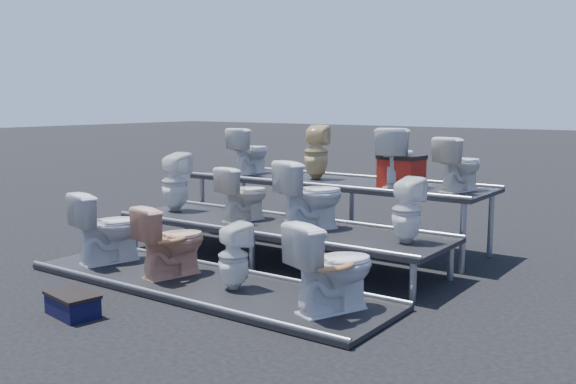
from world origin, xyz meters
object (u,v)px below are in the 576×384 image
Objects in this scene: toilet_2 at (234,256)px; toilet_8 at (250,151)px; toilet_0 at (109,227)px; toilet_11 at (460,164)px; toilet_1 at (171,240)px; toilet_4 at (175,182)px; red_crate at (401,173)px; step_stool at (73,306)px; toilet_5 at (244,194)px; toilet_6 at (311,195)px; toilet_7 at (407,210)px; toilet_3 at (332,266)px; toilet_9 at (316,152)px; toilet_10 at (397,157)px.

toilet_8 is (-1.88, 2.60, 0.80)m from toilet_2.
toilet_11 is at bearing -126.76° from toilet_0.
toilet_1 is 0.98× the size of toilet_4.
red_crate is at bearing -89.48° from toilet_2.
toilet_8 is 1.35× the size of step_stool.
toilet_1 is at bearing 104.86° from toilet_5.
toilet_6 is 2.86m from step_stool.
toilet_11 is (2.25, 1.30, 0.39)m from toilet_5.
toilet_11 is at bearing -109.89° from toilet_6.
step_stool is (-0.78, -1.33, -0.31)m from toilet_2.
toilet_7 is (2.19, 0.00, 0.01)m from toilet_5.
toilet_9 reaches higher than toilet_3.
toilet_6 is at bearing 59.09° from toilet_10.
toilet_3 is 1.74m from toilet_6.
toilet_9 is (-0.72, 2.60, 0.84)m from toilet_2.
toilet_1 is 2.51m from toilet_7.
toilet_4 is 1.14× the size of toilet_7.
toilet_5 reaches higher than toilet_0.
toilet_11 is (2.18, 2.60, 0.74)m from toilet_1.
toilet_9 reaches higher than toilet_5.
toilet_0 is 1.02× the size of toilet_3.
toilet_9 is 1.33m from red_crate.
toilet_8 reaches higher than toilet_4.
step_stool is (0.09, -1.33, -0.36)m from toilet_1.
toilet_0 is at bearing 35.22° from toilet_10.
toilet_7 is (1.19, 0.00, -0.06)m from toilet_6.
toilet_9 is at bearing -80.11° from toilet_1.
toilet_8 is at bearing -177.64° from red_crate.
toilet_1 is 2.89m from toilet_8.
toilet_9 is at bearing -178.02° from toilet_8.
toilet_5 is 1.98m from toilet_10.
toilet_9 reaches higher than toilet_6.
toilet_7 is 1.41× the size of red_crate.
toilet_0 is 1.04× the size of toilet_6.
toilet_5 is 1.66m from toilet_8.
toilet_6 is at bearing -132.09° from toilet_0.
red_crate is (2.48, 2.53, 0.56)m from toilet_0.
toilet_6 is (0.99, 0.00, 0.06)m from toilet_5.
toilet_0 is at bearing 95.68° from toilet_4.
toilet_5 is (-2.08, 1.30, 0.33)m from toilet_3.
toilet_1 is at bearing 66.06° from toilet_11.
toilet_6 is at bearing 7.05° from toilet_7.
toilet_4 is (-2.12, 1.30, 0.46)m from toilet_2.
toilet_9 reaches higher than toilet_8.
toilet_4 is at bearing 1.16° from toilet_3.
toilet_1 is 2.98m from red_crate.
toilet_6 reaches higher than red_crate.
toilet_3 is at bearing 102.49° from toilet_11.
toilet_4 is at bearing -65.56° from toilet_0.
toilet_5 is at bearing 102.84° from step_stool.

